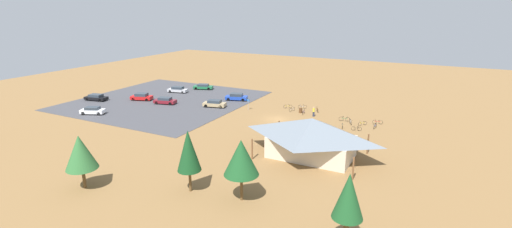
{
  "coord_description": "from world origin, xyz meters",
  "views": [
    {
      "loc": [
        -24.45,
        55.99,
        18.89
      ],
      "look_at": [
        2.9,
        2.35,
        1.2
      ],
      "focal_mm": 25.74,
      "sensor_mm": 36.0,
      "label": 1
    }
  ],
  "objects_px": {
    "bicycle_yellow_near_porch": "(362,123)",
    "car_red_end_stall": "(142,97)",
    "lot_sign": "(248,103)",
    "bicycle_teal_back_row": "(342,126)",
    "car_white_aisle_side": "(93,111)",
    "visitor_crossing_yard": "(314,111)",
    "car_tan_second_row": "(215,104)",
    "car_blue_near_entry": "(236,97)",
    "pine_mideast": "(80,152)",
    "bicycle_green_mid_cluster": "(344,119)",
    "pine_west": "(241,157)",
    "bicycle_black_lone_east": "(356,129)",
    "bicycle_yellow_edge_south": "(288,106)",
    "car_black_far_end": "(96,97)",
    "car_maroon_inner_stall": "(165,101)",
    "car_green_back_corner": "(203,87)",
    "bicycle_red_yard_center": "(378,122)",
    "bicycle_blue_front_row": "(375,126)",
    "pine_east": "(188,151)",
    "bicycle_silver_lone_west": "(302,107)",
    "bicycle_purple_yard_left": "(304,112)",
    "bicycle_orange_near_sign": "(317,110)",
    "pine_far_east": "(349,197)",
    "bicycle_silver_by_bin": "(292,109)",
    "bike_pavilion": "(312,135)",
    "trash_bin": "(301,110)"
  },
  "relations": [
    {
      "from": "visitor_crossing_yard",
      "to": "bicycle_red_yard_center",
      "type": "bearing_deg",
      "value": -176.78
    },
    {
      "from": "bicycle_green_mid_cluster",
      "to": "car_white_aisle_side",
      "type": "height_order",
      "value": "car_white_aisle_side"
    },
    {
      "from": "pine_west",
      "to": "car_green_back_corner",
      "type": "height_order",
      "value": "pine_west"
    },
    {
      "from": "bike_pavilion",
      "to": "car_tan_second_row",
      "type": "xyz_separation_m",
      "value": [
        24.71,
        -14.9,
        -2.26
      ]
    },
    {
      "from": "pine_mideast",
      "to": "bicycle_red_yard_center",
      "type": "height_order",
      "value": "pine_mideast"
    },
    {
      "from": "bicycle_teal_back_row",
      "to": "bicycle_yellow_edge_south",
      "type": "xyz_separation_m",
      "value": [
        12.43,
        -7.21,
        -0.0
      ]
    },
    {
      "from": "car_tan_second_row",
      "to": "bicycle_orange_near_sign",
      "type": "bearing_deg",
      "value": -162.5
    },
    {
      "from": "lot_sign",
      "to": "car_green_back_corner",
      "type": "distance_m",
      "value": 21.13
    },
    {
      "from": "car_black_far_end",
      "to": "visitor_crossing_yard",
      "type": "relative_size",
      "value": 2.79
    },
    {
      "from": "trash_bin",
      "to": "bicycle_green_mid_cluster",
      "type": "xyz_separation_m",
      "value": [
        -8.51,
        1.56,
        -0.05
      ]
    },
    {
      "from": "bicycle_black_lone_east",
      "to": "visitor_crossing_yard",
      "type": "xyz_separation_m",
      "value": [
        8.55,
        -4.4,
        0.59
      ]
    },
    {
      "from": "pine_west",
      "to": "bicycle_black_lone_east",
      "type": "distance_m",
      "value": 28.06
    },
    {
      "from": "car_white_aisle_side",
      "to": "visitor_crossing_yard",
      "type": "height_order",
      "value": "visitor_crossing_yard"
    },
    {
      "from": "bicycle_orange_near_sign",
      "to": "bicycle_red_yard_center",
      "type": "relative_size",
      "value": 0.96
    },
    {
      "from": "bicycle_silver_lone_west",
      "to": "bicycle_red_yard_center",
      "type": "distance_m",
      "value": 14.95
    },
    {
      "from": "bicycle_blue_front_row",
      "to": "bicycle_yellow_edge_south",
      "type": "height_order",
      "value": "bicycle_blue_front_row"
    },
    {
      "from": "pine_mideast",
      "to": "car_red_end_stall",
      "type": "xyz_separation_m",
      "value": [
        22.34,
        -31.91,
        -3.37
      ]
    },
    {
      "from": "pine_far_east",
      "to": "car_red_end_stall",
      "type": "relative_size",
      "value": 1.35
    },
    {
      "from": "trash_bin",
      "to": "pine_far_east",
      "type": "distance_m",
      "value": 39.21
    },
    {
      "from": "bicycle_yellow_edge_south",
      "to": "car_blue_near_entry",
      "type": "relative_size",
      "value": 0.3
    },
    {
      "from": "bicycle_red_yard_center",
      "to": "car_blue_near_entry",
      "type": "distance_m",
      "value": 29.23
    },
    {
      "from": "pine_mideast",
      "to": "car_maroon_inner_stall",
      "type": "xyz_separation_m",
      "value": [
        15.92,
        -31.73,
        -3.42
      ]
    },
    {
      "from": "pine_east",
      "to": "bicycle_silver_lone_west",
      "type": "xyz_separation_m",
      "value": [
        0.74,
        -36.46,
        -4.24
      ]
    },
    {
      "from": "pine_mideast",
      "to": "bicycle_green_mid_cluster",
      "type": "distance_m",
      "value": 41.5
    },
    {
      "from": "pine_far_east",
      "to": "car_white_aisle_side",
      "type": "height_order",
      "value": "pine_far_east"
    },
    {
      "from": "car_red_end_stall",
      "to": "pine_west",
      "type": "bearing_deg",
      "value": 145.66
    },
    {
      "from": "bicycle_yellow_near_porch",
      "to": "car_red_end_stall",
      "type": "distance_m",
      "value": 44.82
    },
    {
      "from": "bicycle_red_yard_center",
      "to": "car_white_aisle_side",
      "type": "xyz_separation_m",
      "value": [
        47.18,
        17.61,
        0.38
      ]
    },
    {
      "from": "pine_west",
      "to": "bicycle_orange_near_sign",
      "type": "relative_size",
      "value": 4.12
    },
    {
      "from": "bike_pavilion",
      "to": "bicycle_yellow_near_porch",
      "type": "bearing_deg",
      "value": -101.64
    },
    {
      "from": "bicycle_blue_front_row",
      "to": "bicycle_yellow_edge_south",
      "type": "distance_m",
      "value": 17.88
    },
    {
      "from": "car_tan_second_row",
      "to": "car_blue_near_entry",
      "type": "height_order",
      "value": "car_blue_near_entry"
    },
    {
      "from": "bicycle_orange_near_sign",
      "to": "bicycle_blue_front_row",
      "type": "relative_size",
      "value": 0.91
    },
    {
      "from": "pine_far_east",
      "to": "car_black_far_end",
      "type": "distance_m",
      "value": 63.08
    },
    {
      "from": "bicycle_silver_lone_west",
      "to": "car_green_back_corner",
      "type": "bearing_deg",
      "value": -11.34
    },
    {
      "from": "pine_east",
      "to": "car_green_back_corner",
      "type": "height_order",
      "value": "pine_east"
    },
    {
      "from": "car_white_aisle_side",
      "to": "car_blue_near_entry",
      "type": "bearing_deg",
      "value": -131.01
    },
    {
      "from": "car_black_far_end",
      "to": "car_blue_near_entry",
      "type": "bearing_deg",
      "value": -152.59
    },
    {
      "from": "bicycle_blue_front_row",
      "to": "car_tan_second_row",
      "type": "xyz_separation_m",
      "value": [
        30.19,
        0.83,
        0.39
      ]
    },
    {
      "from": "bicycle_yellow_near_porch",
      "to": "car_maroon_inner_stall",
      "type": "height_order",
      "value": "car_maroon_inner_stall"
    },
    {
      "from": "pine_mideast",
      "to": "car_black_far_end",
      "type": "xyz_separation_m",
      "value": [
        30.6,
        -27.4,
        -3.43
      ]
    },
    {
      "from": "bicycle_yellow_edge_south",
      "to": "car_black_far_end",
      "type": "distance_m",
      "value": 39.91
    },
    {
      "from": "bicycle_teal_back_row",
      "to": "bicycle_silver_by_bin",
      "type": "relative_size",
      "value": 0.98
    },
    {
      "from": "pine_east",
      "to": "pine_mideast",
      "type": "height_order",
      "value": "pine_east"
    },
    {
      "from": "bicycle_blue_front_row",
      "to": "car_tan_second_row",
      "type": "relative_size",
      "value": 0.37
    },
    {
      "from": "bicycle_red_yard_center",
      "to": "bicycle_purple_yard_left",
      "type": "bearing_deg",
      "value": -0.05
    },
    {
      "from": "lot_sign",
      "to": "bicycle_teal_back_row",
      "type": "relative_size",
      "value": 1.4
    },
    {
      "from": "pine_far_east",
      "to": "bicycle_purple_yard_left",
      "type": "relative_size",
      "value": 3.71
    },
    {
      "from": "pine_east",
      "to": "visitor_crossing_yard",
      "type": "height_order",
      "value": "pine_east"
    },
    {
      "from": "lot_sign",
      "to": "car_blue_near_entry",
      "type": "distance_m",
      "value": 7.92
    }
  ]
}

